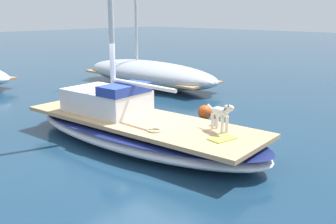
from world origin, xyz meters
name	(u,v)px	position (x,y,z in m)	size (l,w,h in m)	color
ground_plane	(140,143)	(0.00, 0.00, 0.00)	(120.00, 120.00, 0.00)	navy
sailboat_main	(139,131)	(0.00, 0.00, 0.34)	(3.06, 7.41, 0.66)	white
cabin_house	(108,99)	(-0.09, 1.11, 1.01)	(1.56, 2.32, 0.84)	silver
dog_white	(221,113)	(0.53, -2.13, 1.08)	(0.38, 0.92, 0.70)	silver
deck_winch	(216,121)	(0.85, -1.76, 0.76)	(0.16, 0.16, 0.21)	#B7B7BC
coiled_rope	(154,130)	(-0.49, -1.03, 0.68)	(0.32, 0.32, 0.04)	beige
deck_towel	(222,138)	(0.09, -2.48, 0.68)	(0.56, 0.36, 0.03)	#D8D14C
moored_boat_starboard_side	(149,73)	(5.77, 5.59, 0.58)	(2.58, 7.66, 6.74)	#B2B7C1
mooring_buoy	(205,112)	(3.01, 0.23, 0.22)	(0.44, 0.44, 0.44)	#E55119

